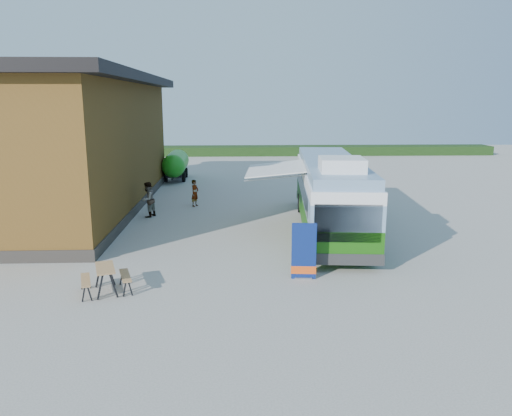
{
  "coord_description": "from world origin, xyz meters",
  "views": [
    {
      "loc": [
        -1.07,
        -18.43,
        6.05
      ],
      "look_at": [
        -0.17,
        3.09,
        1.4
      ],
      "focal_mm": 35.0,
      "sensor_mm": 36.0,
      "label": 1
    }
  ],
  "objects_px": {
    "banner": "(304,256)",
    "picnic_table": "(105,274)",
    "person_b": "(148,200)",
    "bus": "(330,191)",
    "person_a": "(195,193)",
    "slurry_tanker": "(176,164)"
  },
  "relations": [
    {
      "from": "bus",
      "to": "person_a",
      "type": "relative_size",
      "value": 8.22
    },
    {
      "from": "banner",
      "to": "person_a",
      "type": "relative_size",
      "value": 1.27
    },
    {
      "from": "picnic_table",
      "to": "slurry_tanker",
      "type": "xyz_separation_m",
      "value": [
        -0.45,
        23.55,
        0.61
      ]
    },
    {
      "from": "person_b",
      "to": "slurry_tanker",
      "type": "xyz_separation_m",
      "value": [
        0.0,
        12.86,
        0.31
      ]
    },
    {
      "from": "picnic_table",
      "to": "person_a",
      "type": "distance_m",
      "value": 13.48
    },
    {
      "from": "bus",
      "to": "person_a",
      "type": "bearing_deg",
      "value": 145.17
    },
    {
      "from": "banner",
      "to": "picnic_table",
      "type": "relative_size",
      "value": 1.09
    },
    {
      "from": "bus",
      "to": "banner",
      "type": "relative_size",
      "value": 6.45
    },
    {
      "from": "person_b",
      "to": "bus",
      "type": "bearing_deg",
      "value": 97.63
    },
    {
      "from": "bus",
      "to": "picnic_table",
      "type": "bearing_deg",
      "value": -133.49
    },
    {
      "from": "bus",
      "to": "picnic_table",
      "type": "distance_m",
      "value": 11.61
    },
    {
      "from": "person_a",
      "to": "banner",
      "type": "bearing_deg",
      "value": -129.16
    },
    {
      "from": "picnic_table",
      "to": "slurry_tanker",
      "type": "bearing_deg",
      "value": 73.55
    },
    {
      "from": "banner",
      "to": "person_b",
      "type": "distance_m",
      "value": 11.94
    },
    {
      "from": "bus",
      "to": "person_b",
      "type": "xyz_separation_m",
      "value": [
        -9.1,
        3.04,
        -0.92
      ]
    },
    {
      "from": "picnic_table",
      "to": "slurry_tanker",
      "type": "distance_m",
      "value": 23.56
    },
    {
      "from": "slurry_tanker",
      "to": "banner",
      "type": "bearing_deg",
      "value": -73.93
    },
    {
      "from": "person_a",
      "to": "slurry_tanker",
      "type": "height_order",
      "value": "slurry_tanker"
    },
    {
      "from": "banner",
      "to": "person_a",
      "type": "bearing_deg",
      "value": 115.8
    },
    {
      "from": "banner",
      "to": "slurry_tanker",
      "type": "height_order",
      "value": "slurry_tanker"
    },
    {
      "from": "picnic_table",
      "to": "person_b",
      "type": "xyz_separation_m",
      "value": [
        -0.45,
        10.69,
        0.3
      ]
    },
    {
      "from": "person_a",
      "to": "person_b",
      "type": "height_order",
      "value": "person_b"
    }
  ]
}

